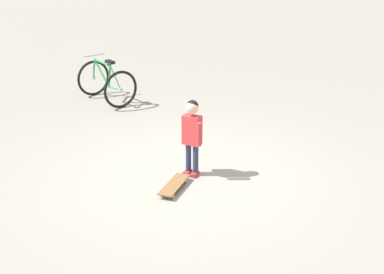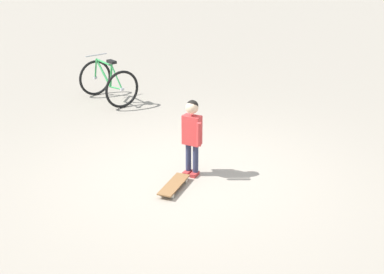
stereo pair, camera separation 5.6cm
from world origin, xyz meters
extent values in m
plane|color=#9E9384|center=(0.00, 0.00, 0.00)|extent=(50.00, 50.00, 0.00)
cylinder|color=#2D3351|center=(0.01, 0.07, 0.24)|extent=(0.08, 0.08, 0.42)
cube|color=#B73333|center=(0.04, 0.06, 0.03)|extent=(0.17, 0.15, 0.05)
cylinder|color=#2D3351|center=(-0.05, -0.01, 0.24)|extent=(0.08, 0.08, 0.42)
cube|color=#B73333|center=(-0.03, -0.03, 0.03)|extent=(0.17, 0.15, 0.05)
cube|color=#D13838|center=(-0.02, 0.03, 0.65)|extent=(0.26, 0.28, 0.40)
cylinder|color=#D13838|center=(0.15, 0.09, 0.65)|extent=(0.06, 0.06, 0.32)
cylinder|color=#D13838|center=(-0.16, -0.06, 0.65)|extent=(0.06, 0.06, 0.32)
sphere|color=beige|center=(-0.02, 0.03, 0.96)|extent=(0.17, 0.17, 0.17)
sphere|color=black|center=(-0.03, 0.04, 0.98)|extent=(0.16, 0.16, 0.16)
cube|color=olive|center=(0.37, -0.27, 0.07)|extent=(0.66, 0.49, 0.02)
cube|color=#B7B7BC|center=(0.57, -0.38, 0.05)|extent=(0.08, 0.11, 0.02)
cube|color=#B7B7BC|center=(0.18, -0.15, 0.05)|extent=(0.08, 0.11, 0.02)
cylinder|color=beige|center=(0.61, -0.32, 0.03)|extent=(0.06, 0.05, 0.06)
cylinder|color=beige|center=(0.53, -0.45, 0.03)|extent=(0.06, 0.05, 0.06)
cylinder|color=beige|center=(0.21, -0.09, 0.03)|extent=(0.06, 0.05, 0.06)
cylinder|color=beige|center=(0.14, -0.22, 0.03)|extent=(0.06, 0.05, 0.06)
torus|color=black|center=(-3.92, -1.32, 0.36)|extent=(0.40, 0.64, 0.71)
torus|color=black|center=(-3.04, -0.82, 0.36)|extent=(0.40, 0.64, 0.71)
cylinder|color=#B7B7BC|center=(-3.92, -1.32, 0.36)|extent=(0.08, 0.08, 0.06)
cylinder|color=#B7B7BC|center=(-3.04, -0.82, 0.36)|extent=(0.08, 0.08, 0.06)
cylinder|color=green|center=(-3.62, -1.15, 0.53)|extent=(0.47, 0.29, 0.48)
cylinder|color=green|center=(-3.58, -1.13, 0.75)|extent=(0.53, 0.32, 0.06)
cylinder|color=green|center=(-3.37, -1.01, 0.54)|extent=(0.14, 0.10, 0.48)
cylinder|color=green|center=(-3.22, -0.92, 0.33)|extent=(0.39, 0.24, 0.08)
cylinder|color=green|center=(-3.18, -0.90, 0.55)|extent=(0.32, 0.20, 0.40)
cylinder|color=green|center=(-3.88, -1.30, 0.56)|extent=(0.13, 0.09, 0.41)
cube|color=black|center=(-3.32, -0.98, 0.82)|extent=(0.24, 0.20, 0.05)
cylinder|color=#B7B7BC|center=(-3.84, -1.27, 0.84)|extent=(0.25, 0.41, 0.02)
camera|label=1|loc=(6.28, -1.01, 3.12)|focal=48.45mm
camera|label=2|loc=(6.29, -0.95, 3.12)|focal=48.45mm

